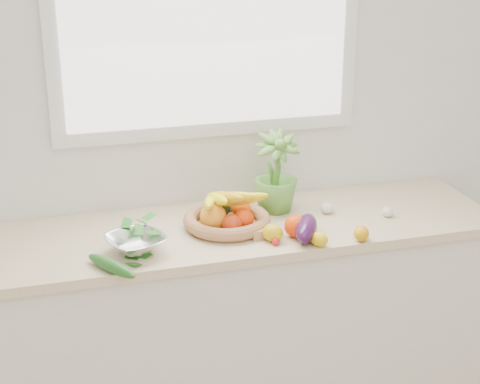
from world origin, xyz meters
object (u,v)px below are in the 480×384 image
object	(u,v)px
colander_with_spinach	(136,239)
eggplant	(306,228)
potted_herb	(276,172)
apple	(232,224)
cucumber	(111,266)
fruit_basket	(226,215)

from	to	relation	value
colander_with_spinach	eggplant	bearing A→B (deg)	-4.53
eggplant	potted_herb	size ratio (longest dim) A/B	0.64
potted_herb	colander_with_spinach	world-z (taller)	potted_herb
potted_herb	colander_with_spinach	size ratio (longest dim) A/B	1.25
apple	cucumber	size ratio (longest dim) A/B	0.33
potted_herb	fruit_basket	size ratio (longest dim) A/B	0.74
cucumber	fruit_basket	world-z (taller)	fruit_basket
cucumber	colander_with_spinach	xyz separation A→B (m)	(0.11, 0.13, 0.03)
fruit_basket	colander_with_spinach	world-z (taller)	fruit_basket
apple	fruit_basket	bearing A→B (deg)	92.55
apple	fruit_basket	size ratio (longest dim) A/B	0.18
potted_herb	eggplant	bearing A→B (deg)	-85.91
apple	cucumber	world-z (taller)	apple
cucumber	fruit_basket	size ratio (longest dim) A/B	0.55
apple	colander_with_spinach	bearing A→B (deg)	-170.28
eggplant	fruit_basket	bearing A→B (deg)	144.43
apple	cucumber	bearing A→B (deg)	-158.52
apple	fruit_basket	xyz separation A→B (m)	(-0.00, 0.07, 0.01)
eggplant	potted_herb	xyz separation A→B (m)	(-0.02, 0.31, 0.13)
cucumber	fruit_basket	xyz separation A→B (m)	(0.49, 0.27, 0.03)
fruit_basket	cucumber	bearing A→B (deg)	-151.25
cucumber	potted_herb	xyz separation A→B (m)	(0.74, 0.39, 0.15)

